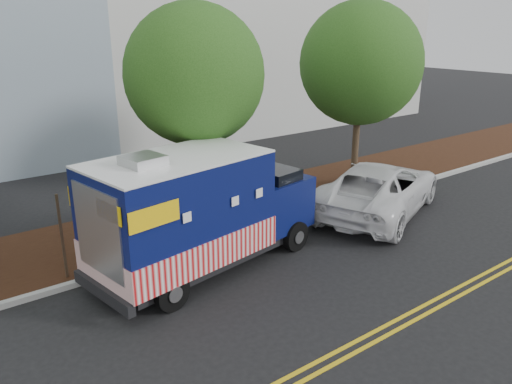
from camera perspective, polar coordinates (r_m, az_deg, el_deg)
ground at (r=13.79m, az=-3.63°, el=-8.60°), size 120.00×120.00×0.00m
curb at (r=14.84m, az=-6.62°, el=-6.31°), size 120.00×0.18×0.15m
mulch_strip at (r=16.55m, az=-10.31°, el=-3.77°), size 120.00×4.00×0.15m
centerline_near at (r=10.87m, az=9.96°, el=-17.15°), size 120.00×0.10×0.01m
centerline_far at (r=10.74m, az=10.96°, el=-17.73°), size 120.00×0.10×0.01m
tree_b at (r=15.02m, az=-7.04°, el=13.12°), size 4.13×4.13×6.96m
tree_c at (r=19.67m, az=11.89°, el=14.17°), size 4.60×4.60×7.19m
sign_post at (r=13.42m, az=-21.26°, el=-5.07°), size 0.06×0.06×2.40m
food_truck at (r=13.14m, az=-6.70°, el=-2.64°), size 6.86×3.44×3.46m
white_car at (r=17.84m, az=13.80°, el=0.44°), size 7.02×5.11×1.77m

